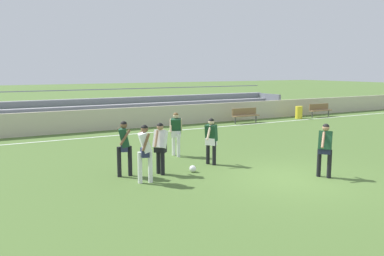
{
  "coord_description": "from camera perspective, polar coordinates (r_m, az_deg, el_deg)",
  "views": [
    {
      "loc": [
        -8.5,
        -8.81,
        3.29
      ],
      "look_at": [
        -1.28,
        4.0,
        1.13
      ],
      "focal_mm": 37.79,
      "sensor_mm": 36.0,
      "label": 1
    }
  ],
  "objects": [
    {
      "name": "bleacher_stand",
      "position": [
        24.19,
        -12.37,
        2.38
      ],
      "size": [
        24.86,
        2.75,
        2.06
      ],
      "color": "#B2B2B7",
      "rests_on": "ground"
    },
    {
      "name": "field_line_sideline",
      "position": [
        21.18,
        -5.36,
        -0.59
      ],
      "size": [
        44.0,
        0.12,
        0.01
      ],
      "primitive_type": "cube",
      "color": "white",
      "rests_on": "ground"
    },
    {
      "name": "player_dark_challenging",
      "position": [
        13.89,
        2.72,
        -1.33
      ],
      "size": [
        0.63,
        0.47,
        1.61
      ],
      "color": "black",
      "rests_on": "ground"
    },
    {
      "name": "ground_plane",
      "position": [
        12.67,
        14.18,
        -6.94
      ],
      "size": [
        160.0,
        160.0,
        0.0
      ],
      "primitive_type": "plane",
      "color": "#4C6B30"
    },
    {
      "name": "player_dark_deep_cover",
      "position": [
        15.21,
        -2.29,
        -0.34
      ],
      "size": [
        0.63,
        0.49,
        1.66
      ],
      "color": "white",
      "rests_on": "ground"
    },
    {
      "name": "bench_far_left",
      "position": [
        24.88,
        7.51,
        1.97
      ],
      "size": [
        1.8,
        0.4,
        0.9
      ],
      "color": "olive",
      "rests_on": "ground"
    },
    {
      "name": "player_white_wide_right",
      "position": [
        11.7,
        -6.67,
        -2.88
      ],
      "size": [
        0.45,
        0.53,
        1.71
      ],
      "color": "white",
      "rests_on": "ground"
    },
    {
      "name": "player_dark_wide_left",
      "position": [
        12.87,
        18.26,
        -2.37
      ],
      "size": [
        0.71,
        0.5,
        1.66
      ],
      "color": "black",
      "rests_on": "ground"
    },
    {
      "name": "soccer_ball",
      "position": [
        13.02,
        0.1,
        -5.77
      ],
      "size": [
        0.22,
        0.22,
        0.22
      ],
      "primitive_type": "sphere",
      "color": "white",
      "rests_on": "ground"
    },
    {
      "name": "player_white_trailing_run",
      "position": [
        12.62,
        -4.5,
        -2.27
      ],
      "size": [
        0.59,
        0.55,
        1.63
      ],
      "color": "black",
      "rests_on": "ground"
    },
    {
      "name": "sideline_wall",
      "position": [
        22.82,
        -7.31,
        1.49
      ],
      "size": [
        48.0,
        0.16,
        1.17
      ],
      "primitive_type": "cube",
      "color": "beige",
      "rests_on": "ground"
    },
    {
      "name": "bench_centre_sideline",
      "position": [
        29.13,
        17.6,
        2.58
      ],
      "size": [
        1.8,
        0.4,
        0.9
      ],
      "color": "olive",
      "rests_on": "ground"
    },
    {
      "name": "trash_bin",
      "position": [
        27.76,
        14.85,
        2.14
      ],
      "size": [
        0.47,
        0.47,
        0.82
      ],
      "primitive_type": "cylinder",
      "color": "yellow",
      "rests_on": "ground"
    },
    {
      "name": "player_dark_overlapping",
      "position": [
        12.51,
        -9.55,
        -2.16
      ],
      "size": [
        0.46,
        0.59,
        1.72
      ],
      "color": "black",
      "rests_on": "ground"
    }
  ]
}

